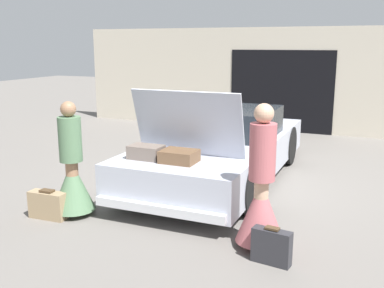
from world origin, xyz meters
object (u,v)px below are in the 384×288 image
Objects in this scene: car at (222,148)px; suitcase_beside_left_person at (48,205)px; person_left at (72,176)px; person_right at (261,198)px; suitcase_beside_right_person at (272,246)px.

car reaches higher than suitcase_beside_left_person.
suitcase_beside_left_person is at bearing -120.38° from car.
person_right reaches higher than person_left.
person_left is 0.94× the size of person_right.
person_right is (1.35, -2.45, 0.05)m from car.
person_left is 2.69m from person_right.
car is at bearing 59.62° from suitcase_beside_left_person.
person_left is at bearing -118.66° from car.
suitcase_beside_right_person is (0.22, -0.34, -0.42)m from person_right.
suitcase_beside_right_person is (1.57, -2.79, -0.37)m from car.
person_right is 0.59m from suitcase_beside_right_person.
person_left is at bearing 173.33° from suitcase_beside_right_person.
car is at bearing 145.44° from person_left.
person_right reaches higher than suitcase_beside_right_person.
car is 2.84× the size of person_right.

